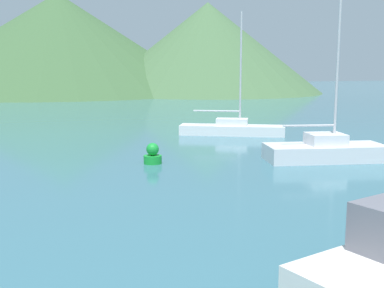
{
  "coord_description": "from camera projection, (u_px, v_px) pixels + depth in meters",
  "views": [
    {
      "loc": [
        -5.86,
        -4.09,
        4.29
      ],
      "look_at": [
        0.66,
        14.0,
        1.2
      ],
      "focal_mm": 45.0,
      "sensor_mm": 36.0,
      "label": 1
    }
  ],
  "objects": [
    {
      "name": "sailboat_outer",
      "position": [
        325.0,
        150.0,
        22.2
      ],
      "size": [
        5.78,
        3.24,
        7.92
      ],
      "rotation": [
        0.0,
        0.0,
        -0.23
      ],
      "color": "silver",
      "rests_on": "ground_plane"
    },
    {
      "name": "hill_central",
      "position": [
        59.0,
        43.0,
        82.99
      ],
      "size": [
        52.93,
        52.93,
        16.73
      ],
      "color": "#3D6038",
      "rests_on": "ground_plane"
    },
    {
      "name": "sailboat_middle",
      "position": [
        232.0,
        128.0,
        30.58
      ],
      "size": [
        6.53,
        4.49,
        7.65
      ],
      "rotation": [
        0.0,
        0.0,
        -0.5
      ],
      "color": "white",
      "rests_on": "ground_plane"
    },
    {
      "name": "hill_east",
      "position": [
        208.0,
        48.0,
        81.01
      ],
      "size": [
        38.21,
        38.21,
        14.92
      ],
      "color": "#476B42",
      "rests_on": "ground_plane"
    },
    {
      "name": "buoy_marker",
      "position": [
        153.0,
        155.0,
        21.53
      ],
      "size": [
        0.81,
        0.81,
        0.93
      ],
      "color": "green",
      "rests_on": "ground_plane"
    }
  ]
}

